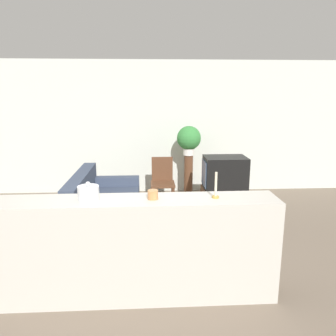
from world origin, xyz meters
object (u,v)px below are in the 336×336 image
Objects in this scene: wooden_chair at (162,179)px; couch at (104,210)px; decorative_bowl at (88,193)px; potted_plant at (189,139)px; television at (225,173)px.

couch is at bearing -130.41° from wooden_chair.
couch is at bearing 93.95° from decorative_bowl.
couch is 3.00× the size of potted_plant.
couch is 8.38× the size of decorative_bowl.
wooden_chair is 4.34× the size of decorative_bowl.
potted_plant is 3.51m from decorative_bowl.
couch is 2.41× the size of television.
couch is 2.27m from potted_plant.
television is (1.97, 0.50, 0.44)m from couch.
decorative_bowl reaches higher than couch.
couch is 1.93m from decorative_bowl.
wooden_chair is (-1.02, 0.61, -0.26)m from television.
couch is 2.07m from television.
wooden_chair is at bearing 149.11° from television.
potted_plant is (-0.49, 0.99, 0.44)m from television.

